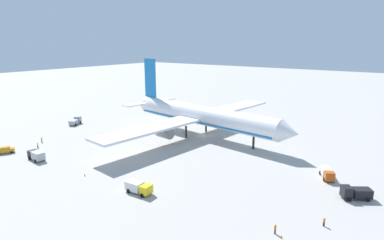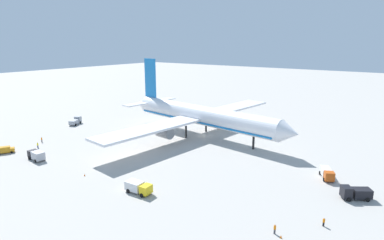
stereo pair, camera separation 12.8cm
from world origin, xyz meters
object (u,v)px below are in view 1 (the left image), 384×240
Objects in this scene: service_truck_4 at (36,155)px; traffic_cone_3 at (206,110)px; ground_worker_2 at (324,222)px; service_truck_1 at (327,173)px; airliner at (200,115)px; traffic_cone_1 at (85,175)px; traffic_cone_0 at (281,237)px; service_truck_0 at (356,193)px; service_truck_2 at (138,187)px; ground_worker_3 at (38,145)px; ground_worker_0 at (275,229)px; ground_worker_1 at (42,140)px; service_van at (5,150)px; baggage_cart_0 at (169,104)px; traffic_cone_2 at (173,109)px; service_truck_3 at (75,121)px.

traffic_cone_3 is (1.40, 82.61, -1.17)m from service_truck_4.
service_truck_4 reaches higher than ground_worker_2.
service_truck_4 is at bearing -153.28° from service_truck_1.
airliner is 145.16× the size of traffic_cone_1.
service_truck_4 reaches higher than traffic_cone_0.
traffic_cone_0 is (-7.49, -22.14, -1.15)m from service_truck_0.
service_truck_1 is 82.26m from traffic_cone_3.
ground_worker_2 is (35.75, 10.02, -0.54)m from service_truck_2.
traffic_cone_1 is 1.00× the size of traffic_cone_3.
ground_worker_0 is at bearing -0.38° from ground_worker_3.
airliner is 51.74m from service_truck_4.
ground_worker_1 is 3.16× the size of traffic_cone_0.
ground_worker_0 is 3.24× the size of traffic_cone_1.
traffic_cone_3 is at bearing 143.92° from service_truck_1.
service_truck_0 reaches higher than ground_worker_0.
ground_worker_2 is (-2.68, -14.34, -0.60)m from service_truck_0.
service_van is 2.84× the size of ground_worker_0.
service_truck_0 is 1.00× the size of service_truck_2.
ground_worker_2 is 2.99× the size of traffic_cone_3.
ground_worker_1 is 1.06× the size of ground_worker_2.
airliner is 61.56m from traffic_cone_0.
traffic_cone_2 is (7.51, -5.72, -0.42)m from baggage_cart_0.
ground_worker_2 is 106.05m from traffic_cone_2.
airliner reaches higher than traffic_cone_2.
service_truck_2 reaches higher than service_van.
traffic_cone_3 is at bearing 120.41° from airliner.
service_van is at bearing -174.47° from service_truck_2.
service_van is at bearing -111.34° from ground_worker_3.
service_van is (12.71, -32.33, -0.32)m from service_truck_3.
ground_worker_1 is (-82.09, -24.72, -0.43)m from service_truck_1.
service_truck_3 is at bearing -117.10° from traffic_cone_3.
ground_worker_1 is at bearing -135.34° from airliner.
ground_worker_1 is at bearing -169.07° from service_truck_0.
service_van is at bearing -175.01° from traffic_cone_0.
ground_worker_3 is 29.97m from traffic_cone_1.
service_truck_0 reaches higher than baggage_cart_0.
ground_worker_1 reaches higher than ground_worker_2.
service_truck_1 is at bearing -26.93° from traffic_cone_2.
ground_worker_1 is 1.01× the size of ground_worker_3.
ground_worker_3 is 3.14× the size of traffic_cone_3.
service_truck_1 reaches higher than ground_worker_2.
service_truck_1 is 3.61× the size of ground_worker_0.
service_truck_2 reaches higher than ground_worker_2.
airliner is 60.16m from ground_worker_0.
service_truck_0 is 14.60m from ground_worker_2.
ground_worker_2 is 2.99× the size of traffic_cone_2.
baggage_cart_0 is 6.48× the size of traffic_cone_2.
service_truck_0 is at bearing 10.93° from ground_worker_1.
service_truck_1 reaches higher than traffic_cone_2.
airliner is 145.16× the size of traffic_cone_3.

